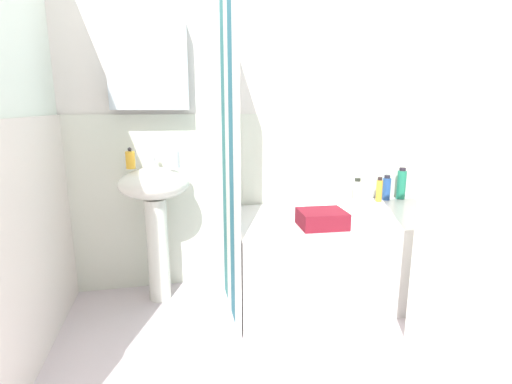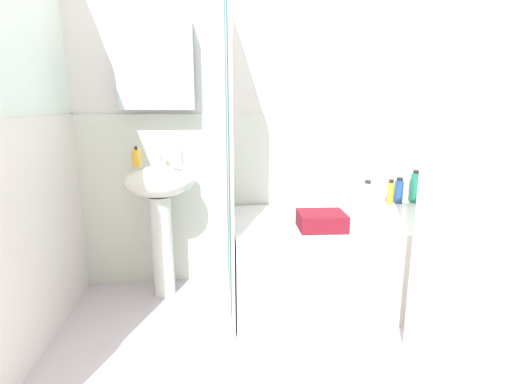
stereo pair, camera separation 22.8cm
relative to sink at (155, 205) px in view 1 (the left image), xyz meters
The scene contains 12 objects.
wall_back_tiled 1.07m from the sink, 14.32° to the left, with size 3.60×0.18×2.40m.
sink is the anchor object (origin of this frame).
faucet 0.31m from the sink, 90.00° to the left, with size 0.03×0.12×0.12m.
soap_dispenser 0.32m from the sink, behind, with size 0.06×0.06×0.13m.
toothbrush_cup 0.32m from the sink, 14.92° to the right, with size 0.07×0.07×0.11m, color silver.
bathtub 1.26m from the sink, ahead, with size 1.46×0.76×0.56m, color silver.
shower_curtain 0.60m from the sink, 23.18° to the right, with size 0.01×0.76×2.00m.
lotion_bottle 1.82m from the sink, ahead, with size 0.07×0.07×0.24m.
conditioner_bottle 1.69m from the sink, ahead, with size 0.06×0.06×0.19m.
body_wash_bottle 1.61m from the sink, ahead, with size 0.05×0.05×0.18m.
shampoo_bottle 1.45m from the sink, ahead, with size 0.06×0.06×0.18m.
towel_folded 1.04m from the sink, 22.42° to the right, with size 0.27×0.23×0.10m, color maroon.
Camera 1 is at (-0.86, -1.39, 1.25)m, focal length 26.88 mm.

